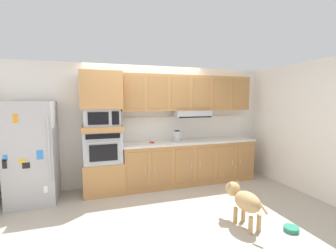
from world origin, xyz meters
The scene contains 17 objects.
ground_plane centered at (0.00, 0.00, 0.00)m, with size 9.60×9.60×0.00m, color #B2A899.
back_kitchen_wall centered at (0.00, 1.11, 1.25)m, with size 6.20×0.12×2.50m, color silver.
side_panel_right centered at (2.80, 0.00, 1.25)m, with size 0.12×7.10×2.50m, color white.
refrigerator centered at (-2.10, 0.68, 0.88)m, with size 0.76×0.73×1.76m.
oven_base_cabinet centered at (-0.92, 0.75, 0.30)m, with size 0.74×0.62×0.60m, color #B77F47.
built_in_oven centered at (-0.92, 0.75, 0.90)m, with size 0.70×0.62×0.60m.
appliance_mid_shelf centered at (-0.92, 0.75, 1.25)m, with size 0.74×0.62×0.10m, color #B77F47.
microwave centered at (-0.92, 0.75, 1.46)m, with size 0.64×0.54×0.32m.
appliance_upper_cabinet centered at (-0.92, 0.75, 1.96)m, with size 0.74×0.62×0.68m, color #B77F47.
lower_cabinet_run centered at (0.88, 0.75, 0.44)m, with size 2.86×0.63×0.88m.
countertop_slab centered at (0.88, 0.75, 0.90)m, with size 2.90×0.64×0.04m, color beige.
backsplash_panel centered at (0.88, 1.04, 1.17)m, with size 2.90×0.02×0.50m, color white.
upper_cabinet_with_hood centered at (0.89, 0.87, 1.90)m, with size 2.86×0.48×0.88m.
screwdriver centered at (0.04, 0.72, 0.93)m, with size 0.16×0.17×0.03m.
electric_kettle centered at (0.57, 0.70, 1.03)m, with size 0.17×0.17×0.24m.
dog centered at (0.93, -1.10, 0.37)m, with size 0.32×0.84×0.57m.
dog_food_bowl centered at (1.45, -1.45, 0.03)m, with size 0.20×0.20×0.06m.
Camera 1 is at (-1.07, -3.79, 1.77)m, focal length 24.91 mm.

